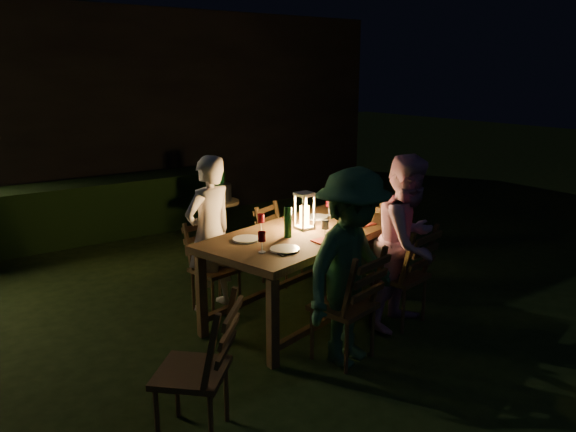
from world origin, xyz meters
TOP-DOWN VIEW (x-y plane):
  - garden_envelope at (-0.01, 6.15)m, footprint 40.00×40.00m
  - dining_table at (0.53, -0.05)m, footprint 2.21×1.49m
  - chair_near_left at (0.29, -0.90)m, footprint 0.54×0.57m
  - chair_near_right at (1.16, -0.68)m, footprint 0.53×0.55m
  - chair_far_left at (-0.10, 0.59)m, footprint 0.47×0.50m
  - chair_far_right at (0.87, 0.84)m, footprint 0.53×0.55m
  - chair_end at (1.72, 0.27)m, footprint 0.59×0.57m
  - chair_spare at (-1.14, -1.12)m, footprint 0.65×0.65m
  - person_house_side at (-0.11, 0.63)m, footprint 0.63×0.49m
  - person_opp_right at (1.18, -0.72)m, footprint 0.90×0.78m
  - person_opp_left at (0.31, -0.95)m, footprint 1.14×0.83m
  - lantern at (0.57, 0.02)m, footprint 0.16×0.16m
  - plate_far_left at (-0.05, 0.03)m, footprint 0.25×0.25m
  - plate_near_left at (0.06, -0.40)m, footprint 0.25×0.25m
  - plate_far_right at (0.91, 0.28)m, footprint 0.25×0.25m
  - plate_near_right at (1.02, -0.14)m, footprint 0.25×0.25m
  - wineglass_a at (0.17, 0.15)m, footprint 0.06×0.06m
  - wineglass_b at (-0.13, -0.34)m, footprint 0.06×0.06m
  - wineglass_c at (0.89, -0.24)m, footprint 0.06×0.06m
  - wineglass_d at (1.09, 0.29)m, footprint 0.06×0.06m
  - wineglass_e at (0.51, -0.36)m, footprint 0.06×0.06m
  - bottle_table at (0.29, -0.11)m, footprint 0.07×0.07m
  - napkin_left at (0.47, -0.39)m, footprint 0.18×0.14m
  - napkin_right at (1.14, -0.20)m, footprint 0.18×0.14m
  - phone at (0.01, -0.49)m, footprint 0.14×0.07m
  - side_table at (0.85, 2.21)m, footprint 0.49×0.49m
  - ice_bucket at (0.85, 2.21)m, footprint 0.30×0.30m
  - bottle_bucket_a at (0.80, 2.17)m, footprint 0.07×0.07m
  - bottle_bucket_b at (0.90, 2.25)m, footprint 0.07×0.07m

SIDE VIEW (x-z plane):
  - chair_far_right at x=0.87m, z-range -0.18..0.71m
  - chair_far_left at x=-0.10m, z-range -0.18..0.73m
  - chair_near_right at x=1.16m, z-range -0.20..0.79m
  - chair_spare at x=-1.14m, z-range -0.20..0.79m
  - chair_near_left at x=0.29m, z-range -0.20..0.80m
  - chair_end at x=1.72m, z-range -0.20..0.81m
  - side_table at x=0.85m, z-range 0.25..0.92m
  - dining_table at x=0.53m, z-range 0.34..1.18m
  - person_house_side at x=-0.11m, z-range 0.00..1.53m
  - ice_bucket at x=0.85m, z-range 0.66..0.88m
  - person_opp_left at x=0.31m, z-range 0.00..1.59m
  - person_opp_right at x=1.18m, z-range 0.00..1.59m
  - bottle_bucket_a at x=0.80m, z-range 0.66..0.98m
  - bottle_bucket_b at x=0.90m, z-range 0.66..0.98m
  - phone at x=0.01m, z-range 0.84..0.85m
  - napkin_left at x=0.47m, z-range 0.84..0.85m
  - napkin_right at x=1.14m, z-range 0.84..0.85m
  - plate_far_left at x=-0.05m, z-range 0.84..0.86m
  - plate_near_left at x=0.06m, z-range 0.84..0.86m
  - plate_far_right at x=0.91m, z-range 0.84..0.86m
  - plate_near_right at x=1.02m, z-range 0.84..0.86m
  - wineglass_a at x=0.17m, z-range 0.84..1.02m
  - wineglass_b at x=-0.13m, z-range 0.84..1.02m
  - wineglass_c at x=0.89m, z-range 0.84..1.02m
  - wineglass_d at x=1.09m, z-range 0.84..1.02m
  - wineglass_e at x=0.51m, z-range 0.84..1.02m
  - bottle_table at x=0.29m, z-range 0.84..1.12m
  - lantern at x=0.57m, z-range 0.83..1.18m
  - garden_envelope at x=-0.01m, z-range -0.02..3.18m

